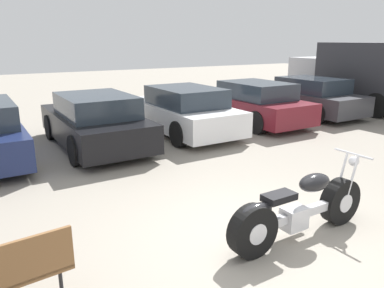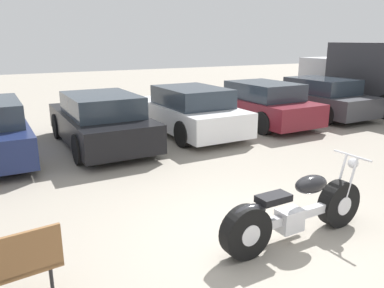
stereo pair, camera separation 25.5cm
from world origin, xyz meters
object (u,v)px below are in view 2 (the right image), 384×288
Objects in this scene: motorcycle at (294,212)px; parked_car_dark_grey at (317,98)px; parked_car_white at (189,111)px; parked_car_black at (100,121)px; delivery_truck at (378,74)px; parked_car_maroon at (260,104)px.

parked_car_dark_grey is at bearing 41.66° from motorcycle.
motorcycle is at bearing -105.44° from parked_car_white.
parked_car_dark_grey reaches higher than motorcycle.
delivery_truck reaches higher than parked_car_black.
parked_car_white is at bearing 2.95° from parked_car_black.
parked_car_dark_grey is (6.92, 6.15, 0.24)m from motorcycle.
parked_car_white is 0.73× the size of delivery_truck.
delivery_truck is (5.29, -0.37, 0.76)m from parked_car_maroon.
parked_car_black is 1.00× the size of parked_car_maroon.
delivery_truck is at bearing -1.18° from parked_car_black.
parked_car_maroon is (5.24, 0.16, 0.00)m from parked_car_black.
delivery_truck reaches higher than motorcycle.
motorcycle is 0.56× the size of parked_car_white.
motorcycle is 6.31m from parked_car_white.
parked_car_black is 7.86m from parked_car_dark_grey.
parked_car_white is 1.00× the size of parked_car_maroon.
parked_car_white is 5.24m from parked_car_dark_grey.
parked_car_white is 7.95m from delivery_truck.
delivery_truck is at bearing 30.83° from motorcycle.
delivery_truck is at bearing -9.15° from parked_car_dark_grey.
parked_car_dark_grey is at bearing 1.26° from parked_car_maroon.
parked_car_maroon is 2.62m from parked_car_dark_grey.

